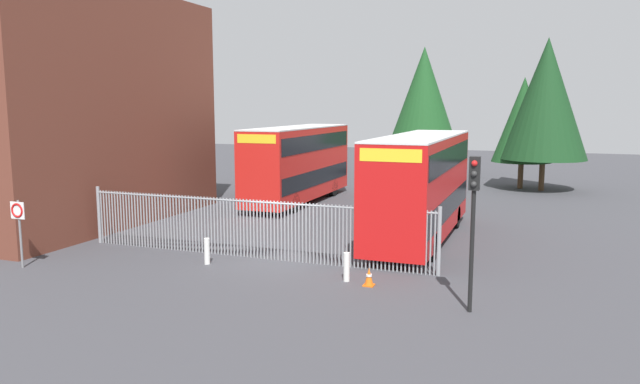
{
  "coord_description": "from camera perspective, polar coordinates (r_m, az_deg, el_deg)",
  "views": [
    {
      "loc": [
        8.82,
        -19.51,
        5.65
      ],
      "look_at": [
        0.0,
        4.0,
        2.0
      ],
      "focal_mm": 33.57,
      "sensor_mm": 36.0,
      "label": 1
    }
  ],
  "objects": [
    {
      "name": "ground_plane",
      "position": [
        29.44,
        2.74,
        -2.8
      ],
      "size": [
        100.0,
        100.0,
        0.0
      ],
      "primitive_type": "plane",
      "color": "#3D3D42"
    },
    {
      "name": "depot_building_brick",
      "position": [
        31.41,
        -22.48,
        7.36
      ],
      "size": [
        7.25,
        14.13,
        10.99
      ],
      "primitive_type": "cube",
      "color": "brown",
      "rests_on": "ground"
    },
    {
      "name": "palisade_fence",
      "position": [
        22.42,
        -6.65,
        -3.29
      ],
      "size": [
        14.11,
        0.14,
        2.35
      ],
      "color": "gray",
      "rests_on": "ground"
    },
    {
      "name": "double_decker_bus_near_gate",
      "position": [
        25.46,
        9.58,
        0.87
      ],
      "size": [
        2.54,
        10.81,
        4.42
      ],
      "color": "red",
      "rests_on": "ground"
    },
    {
      "name": "double_decker_bus_behind_fence_left",
      "position": [
        34.91,
        -2.08,
        2.96
      ],
      "size": [
        2.54,
        10.81,
        4.42
      ],
      "color": "red",
      "rests_on": "ground"
    },
    {
      "name": "bollard_near_left",
      "position": [
        21.88,
        -10.72,
        -5.56
      ],
      "size": [
        0.2,
        0.2,
        0.95
      ],
      "primitive_type": "cylinder",
      "color": "silver",
      "rests_on": "ground"
    },
    {
      "name": "bollard_center_front",
      "position": [
        19.48,
        2.55,
        -7.15
      ],
      "size": [
        0.2,
        0.2,
        0.95
      ],
      "primitive_type": "cylinder",
      "color": "silver",
      "rests_on": "ground"
    },
    {
      "name": "traffic_cone_by_gate",
      "position": [
        19.09,
        4.69,
        -8.07
      ],
      "size": [
        0.34,
        0.34,
        0.59
      ],
      "color": "orange",
      "rests_on": "ground"
    },
    {
      "name": "speed_limit_sign_post",
      "position": [
        23.22,
        -26.82,
        -2.24
      ],
      "size": [
        0.6,
        0.14,
        2.4
      ],
      "color": "slate",
      "rests_on": "ground"
    },
    {
      "name": "traffic_light_kerbside",
      "position": [
        16.59,
        14.41,
        -1.24
      ],
      "size": [
        0.28,
        0.33,
        4.3
      ],
      "color": "black",
      "rests_on": "ground"
    },
    {
      "name": "tree_tall_back",
      "position": [
        42.91,
        18.8,
        6.52
      ],
      "size": [
        3.99,
        3.99,
        7.53
      ],
      "color": "#4C3823",
      "rests_on": "ground"
    },
    {
      "name": "tree_short_side",
      "position": [
        48.58,
        9.85,
        8.97
      ],
      "size": [
        5.4,
        5.4,
        10.21
      ],
      "color": "#4C3823",
      "rests_on": "ground"
    },
    {
      "name": "tree_mid_row",
      "position": [
        42.27,
        20.73,
        8.3
      ],
      "size": [
        5.54,
        5.54,
        10.02
      ],
      "color": "#4C3823",
      "rests_on": "ground"
    }
  ]
}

